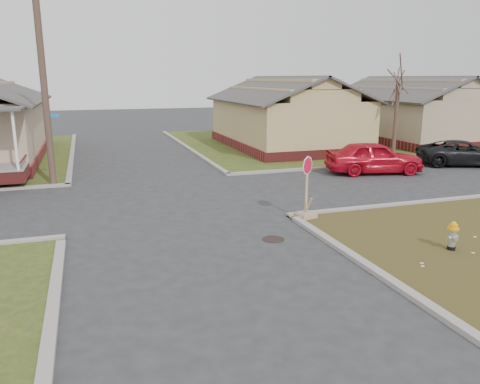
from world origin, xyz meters
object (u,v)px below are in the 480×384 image
object	(u,v)px
utility_pole	(43,75)
stop_sign	(306,204)
red_sedan	(374,157)
fire_hydrant	(453,234)
dark_pickup	(464,153)

from	to	relation	value
utility_pole	stop_sign	size ratio (longest dim) A/B	4.38
utility_pole	red_sedan	size ratio (longest dim) A/B	1.96
utility_pole	red_sedan	world-z (taller)	utility_pole
fire_hydrant	stop_sign	size ratio (longest dim) A/B	0.39
utility_pole	stop_sign	xyz separation A→B (m)	(8.19, -7.84, -4.17)
dark_pickup	fire_hydrant	bearing A→B (deg)	156.97
fire_hydrant	red_sedan	xyz separation A→B (m)	(4.12, 9.80, 0.30)
red_sedan	utility_pole	bearing A→B (deg)	95.14
utility_pole	dark_pickup	xyz separation A→B (m)	(20.50, -1.62, -4.01)
stop_sign	dark_pickup	xyz separation A→B (m)	(12.31, 6.22, 0.16)
utility_pole	fire_hydrant	world-z (taller)	utility_pole
stop_sign	red_sedan	distance (m)	8.77
dark_pickup	utility_pole	bearing A→B (deg)	106.79
fire_hydrant	red_sedan	world-z (taller)	red_sedan
fire_hydrant	stop_sign	distance (m)	4.60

